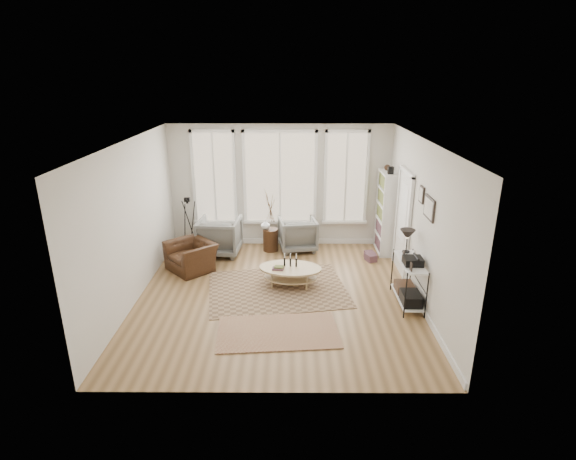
{
  "coord_description": "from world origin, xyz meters",
  "views": [
    {
      "loc": [
        0.24,
        -7.63,
        4.02
      ],
      "look_at": [
        0.2,
        0.6,
        1.1
      ],
      "focal_mm": 28.0,
      "sensor_mm": 36.0,
      "label": 1
    }
  ],
  "objects_px": {
    "bookcase": "(386,212)",
    "coffee_table": "(290,271)",
    "armchair_right": "(298,234)",
    "low_shelf": "(409,278)",
    "accent_chair": "(191,256)",
    "side_table": "(270,222)",
    "armchair_left": "(220,236)"
  },
  "relations": [
    {
      "from": "low_shelf",
      "to": "accent_chair",
      "type": "xyz_separation_m",
      "value": [
        -4.24,
        1.46,
        -0.2
      ]
    },
    {
      "from": "low_shelf",
      "to": "armchair_right",
      "type": "height_order",
      "value": "low_shelf"
    },
    {
      "from": "low_shelf",
      "to": "armchair_left",
      "type": "relative_size",
      "value": 1.38
    },
    {
      "from": "armchair_left",
      "to": "side_table",
      "type": "xyz_separation_m",
      "value": [
        1.17,
        0.2,
        0.29
      ]
    },
    {
      "from": "side_table",
      "to": "accent_chair",
      "type": "relative_size",
      "value": 1.58
    },
    {
      "from": "bookcase",
      "to": "armchair_left",
      "type": "bearing_deg",
      "value": -177.5
    },
    {
      "from": "coffee_table",
      "to": "armchair_left",
      "type": "relative_size",
      "value": 1.38
    },
    {
      "from": "armchair_right",
      "to": "low_shelf",
      "type": "bearing_deg",
      "value": 117.51
    },
    {
      "from": "bookcase",
      "to": "side_table",
      "type": "height_order",
      "value": "bookcase"
    },
    {
      "from": "armchair_right",
      "to": "armchair_left",
      "type": "bearing_deg",
      "value": -0.97
    },
    {
      "from": "armchair_left",
      "to": "accent_chair",
      "type": "xyz_separation_m",
      "value": [
        -0.48,
        -0.9,
        -0.12
      ]
    },
    {
      "from": "bookcase",
      "to": "coffee_table",
      "type": "xyz_separation_m",
      "value": [
        -2.2,
        -1.81,
        -0.65
      ]
    },
    {
      "from": "accent_chair",
      "to": "armchair_left",
      "type": "bearing_deg",
      "value": 109.24
    },
    {
      "from": "bookcase",
      "to": "accent_chair",
      "type": "bearing_deg",
      "value": -166.1
    },
    {
      "from": "low_shelf",
      "to": "accent_chair",
      "type": "height_order",
      "value": "low_shelf"
    },
    {
      "from": "low_shelf",
      "to": "armchair_right",
      "type": "bearing_deg",
      "value": 126.86
    },
    {
      "from": "armchair_left",
      "to": "armchair_right",
      "type": "height_order",
      "value": "armchair_left"
    },
    {
      "from": "bookcase",
      "to": "side_table",
      "type": "bearing_deg",
      "value": 179.2
    },
    {
      "from": "armchair_right",
      "to": "accent_chair",
      "type": "bearing_deg",
      "value": 17.68
    },
    {
      "from": "coffee_table",
      "to": "side_table",
      "type": "height_order",
      "value": "side_table"
    },
    {
      "from": "coffee_table",
      "to": "low_shelf",
      "type": "bearing_deg",
      "value": -18.37
    },
    {
      "from": "low_shelf",
      "to": "coffee_table",
      "type": "height_order",
      "value": "low_shelf"
    },
    {
      "from": "armchair_left",
      "to": "armchair_right",
      "type": "distance_m",
      "value": 1.82
    },
    {
      "from": "bookcase",
      "to": "armchair_left",
      "type": "height_order",
      "value": "bookcase"
    },
    {
      "from": "armchair_left",
      "to": "armchair_right",
      "type": "relative_size",
      "value": 1.11
    },
    {
      "from": "low_shelf",
      "to": "coffee_table",
      "type": "distance_m",
      "value": 2.26
    },
    {
      "from": "side_table",
      "to": "low_shelf",
      "type": "bearing_deg",
      "value": -44.53
    },
    {
      "from": "armchair_left",
      "to": "accent_chair",
      "type": "distance_m",
      "value": 1.02
    },
    {
      "from": "bookcase",
      "to": "side_table",
      "type": "xyz_separation_m",
      "value": [
        -2.66,
        0.04,
        -0.24
      ]
    },
    {
      "from": "bookcase",
      "to": "low_shelf",
      "type": "height_order",
      "value": "bookcase"
    },
    {
      "from": "armchair_right",
      "to": "coffee_table",
      "type": "bearing_deg",
      "value": 75.37
    },
    {
      "from": "armchair_right",
      "to": "bookcase",
      "type": "bearing_deg",
      "value": 167.87
    }
  ]
}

